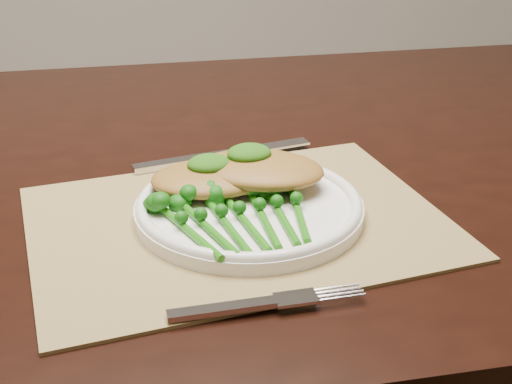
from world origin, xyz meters
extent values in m
cube|color=black|center=(-0.13, -0.13, 0.73)|extent=(1.60, 0.91, 0.04)
cube|color=olive|center=(-0.05, -0.32, 0.75)|extent=(0.46, 0.37, 0.00)
cylinder|color=white|center=(-0.04, -0.31, 0.76)|extent=(0.24, 0.24, 0.01)
torus|color=white|center=(-0.04, -0.31, 0.77)|extent=(0.24, 0.24, 0.01)
cube|color=silver|center=(-0.11, -0.17, 0.76)|extent=(0.09, 0.03, 0.01)
cube|color=silver|center=(0.01, -0.14, 0.76)|extent=(0.14, 0.05, 0.00)
cube|color=silver|center=(-0.09, -0.48, 0.76)|extent=(0.10, 0.02, 0.01)
ellipsoid|color=olive|center=(-0.07, -0.27, 0.78)|extent=(0.14, 0.10, 0.03)
ellipsoid|color=olive|center=(-0.02, -0.27, 0.79)|extent=(0.17, 0.15, 0.03)
ellipsoid|color=#18480A|center=(-0.07, -0.26, 0.80)|extent=(0.05, 0.04, 0.02)
ellipsoid|color=#18480A|center=(-0.03, -0.26, 0.80)|extent=(0.05, 0.04, 0.02)
camera|label=1|loc=(-0.16, -0.97, 1.11)|focal=50.00mm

